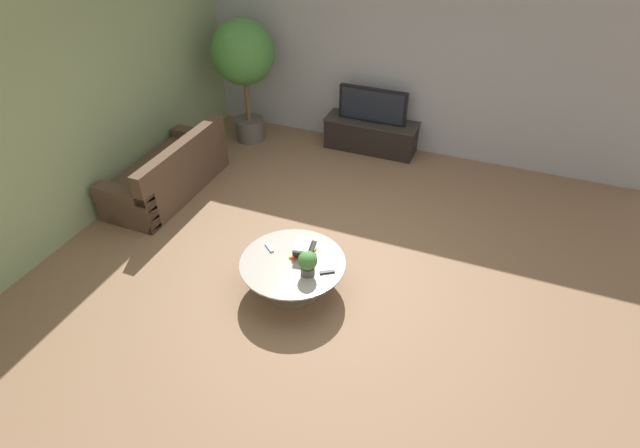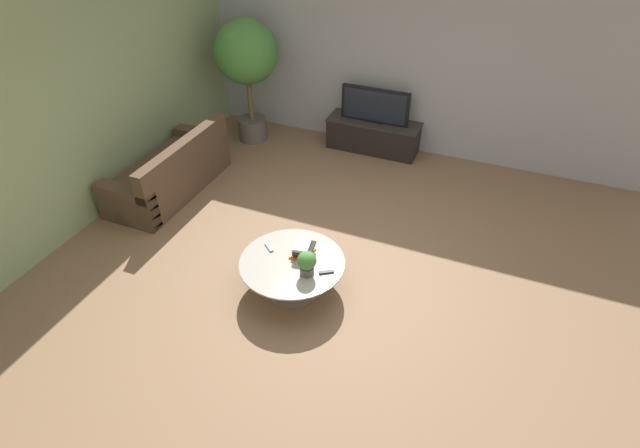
# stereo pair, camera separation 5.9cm
# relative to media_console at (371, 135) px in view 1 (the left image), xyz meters

# --- Properties ---
(ground_plane) EXTENTS (24.00, 24.00, 0.00)m
(ground_plane) POSITION_rel_media_console_xyz_m (0.37, -2.94, -0.26)
(ground_plane) COLOR brown
(back_wall_stone) EXTENTS (7.40, 0.12, 3.00)m
(back_wall_stone) POSITION_rel_media_console_xyz_m (0.37, 0.32, 1.24)
(back_wall_stone) COLOR #939399
(back_wall_stone) RESTS_ON ground
(side_wall_left) EXTENTS (0.12, 7.40, 3.00)m
(side_wall_left) POSITION_rel_media_console_xyz_m (-2.89, -2.74, 1.24)
(side_wall_left) COLOR gray
(side_wall_left) RESTS_ON ground
(media_console) EXTENTS (1.48, 0.50, 0.50)m
(media_console) POSITION_rel_media_console_xyz_m (0.00, 0.00, 0.00)
(media_console) COLOR black
(media_console) RESTS_ON ground
(television) EXTENTS (1.08, 0.13, 0.54)m
(television) POSITION_rel_media_console_xyz_m (0.00, -0.00, 0.50)
(television) COLOR black
(television) RESTS_ON media_console
(coffee_table) EXTENTS (1.15, 1.15, 0.39)m
(coffee_table) POSITION_rel_media_console_xyz_m (0.16, -3.43, 0.02)
(coffee_table) COLOR #756656
(coffee_table) RESTS_ON ground
(couch_by_wall) EXTENTS (0.84, 1.94, 0.84)m
(couch_by_wall) POSITION_rel_media_console_xyz_m (-2.27, -2.27, 0.03)
(couch_by_wall) COLOR #4C3828
(couch_by_wall) RESTS_ON ground
(potted_palm_tall) EXTENTS (0.98, 0.98, 1.96)m
(potted_palm_tall) POSITION_rel_media_console_xyz_m (-1.99, -0.40, 1.10)
(potted_palm_tall) COLOR #514C47
(potted_palm_tall) RESTS_ON ground
(potted_plant_tabletop) EXTENTS (0.20, 0.20, 0.28)m
(potted_plant_tabletop) POSITION_rel_media_console_xyz_m (0.39, -3.54, 0.29)
(potted_plant_tabletop) COLOR #514C47
(potted_plant_tabletop) RESTS_ON coffee_table
(book_stack) EXTENTS (0.26, 0.30, 0.15)m
(book_stack) POSITION_rel_media_console_xyz_m (0.23, -3.27, 0.20)
(book_stack) COLOR gold
(book_stack) RESTS_ON coffee_table
(remote_black) EXTENTS (0.16, 0.12, 0.02)m
(remote_black) POSITION_rel_media_console_xyz_m (0.57, -3.45, 0.14)
(remote_black) COLOR black
(remote_black) RESTS_ON coffee_table
(remote_silver) EXTENTS (0.15, 0.13, 0.02)m
(remote_silver) POSITION_rel_media_console_xyz_m (-0.17, -3.32, 0.14)
(remote_silver) COLOR gray
(remote_silver) RESTS_ON coffee_table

